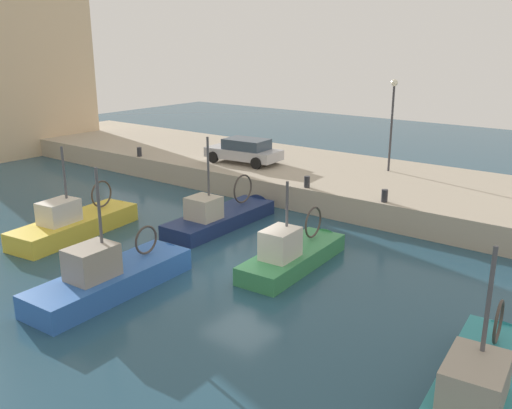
{
  "coord_description": "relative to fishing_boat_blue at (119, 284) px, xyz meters",
  "views": [
    {
      "loc": [
        -14.47,
        -11.81,
        8.03
      ],
      "look_at": [
        3.6,
        2.18,
        1.2
      ],
      "focal_mm": 39.0,
      "sensor_mm": 36.0,
      "label": 1
    }
  ],
  "objects": [
    {
      "name": "fishing_boat_yellow",
      "position": [
        2.6,
        5.73,
        -0.01
      ],
      "size": [
        6.76,
        2.56,
        4.68
      ],
      "color": "gold",
      "rests_on": "ground"
    },
    {
      "name": "water_surface",
      "position": [
        3.8,
        -2.25,
        -0.14
      ],
      "size": [
        80.0,
        80.0,
        0.0
      ],
      "primitive_type": "plane",
      "color": "navy",
      "rests_on": "ground"
    },
    {
      "name": "quay_wall",
      "position": [
        15.3,
        -2.25,
        0.46
      ],
      "size": [
        9.0,
        56.0,
        1.2
      ],
      "primitive_type": "cube",
      "color": "#ADA08C",
      "rests_on": "ground"
    },
    {
      "name": "mooring_bollard_south",
      "position": [
        11.15,
        -4.25,
        1.33
      ],
      "size": [
        0.28,
        0.28,
        0.55
      ],
      "primitive_type": "cylinder",
      "color": "#2D2D33",
      "rests_on": "quay_wall"
    },
    {
      "name": "fishing_boat_green",
      "position": [
        5.43,
        -3.53,
        0.01
      ],
      "size": [
        6.07,
        1.94,
        4.06
      ],
      "color": "#388951",
      "rests_on": "ground"
    },
    {
      "name": "fishing_boat_navy",
      "position": [
        7.32,
        1.61,
        -0.01
      ],
      "size": [
        6.72,
        2.07,
        4.92
      ],
      "color": "navy",
      "rests_on": "ground"
    },
    {
      "name": "fishing_boat_teal",
      "position": [
        1.43,
        -11.38,
        0.01
      ],
      "size": [
        6.7,
        2.3,
        4.8
      ],
      "color": "teal",
      "rests_on": "ground"
    },
    {
      "name": "mooring_bollard_mid",
      "position": [
        11.15,
        -0.25,
        1.33
      ],
      "size": [
        0.28,
        0.28,
        0.55
      ],
      "primitive_type": "cylinder",
      "color": "#2D2D33",
      "rests_on": "quay_wall"
    },
    {
      "name": "quay_streetlamp",
      "position": [
        16.8,
        -1.82,
        4.31
      ],
      "size": [
        0.36,
        0.36,
        4.83
      ],
      "color": "#38383D",
      "rests_on": "quay_wall"
    },
    {
      "name": "fishing_boat_blue",
      "position": [
        0.0,
        0.0,
        0.0
      ],
      "size": [
        6.75,
        2.12,
        5.08
      ],
      "color": "#2D60B7",
      "rests_on": "ground"
    },
    {
      "name": "parked_car_silver",
      "position": [
        13.6,
        5.56,
        1.77
      ],
      "size": [
        2.34,
        4.46,
        1.4
      ],
      "color": "#B7B7BC",
      "rests_on": "quay_wall"
    },
    {
      "name": "mooring_bollard_north",
      "position": [
        11.15,
        11.75,
        1.33
      ],
      "size": [
        0.28,
        0.28,
        0.55
      ],
      "primitive_type": "cylinder",
      "color": "#2D2D33",
      "rests_on": "quay_wall"
    },
    {
      "name": "waterfront_building_west",
      "position": [
        11.6,
        26.19,
        7.75
      ],
      "size": [
        8.96,
        8.91,
        15.74
      ],
      "color": "beige",
      "rests_on": "ground"
    }
  ]
}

